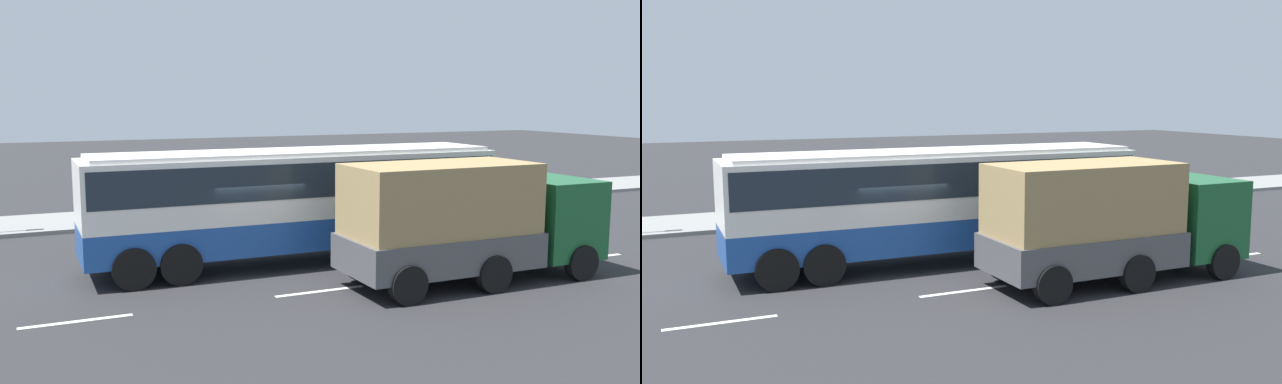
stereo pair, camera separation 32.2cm
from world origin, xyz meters
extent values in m
plane|color=#28282B|center=(0.00, 0.00, 0.00)|extent=(120.00, 120.00, 0.00)
cube|color=gray|center=(0.00, 9.37, 0.07)|extent=(80.00, 4.00, 0.15)
cube|color=white|center=(-4.97, -2.99, 0.00)|extent=(2.40, 0.16, 0.01)
cube|color=white|center=(0.86, -2.99, 0.00)|extent=(2.40, 0.16, 0.01)
cube|color=white|center=(6.20, -2.99, 0.00)|extent=(2.40, 0.16, 0.01)
cube|color=white|center=(9.86, -2.99, 0.00)|extent=(2.40, 0.16, 0.01)
cube|color=#1E4C9E|center=(1.54, 0.20, 1.00)|extent=(12.27, 2.57, 0.89)
cube|color=white|center=(1.54, 0.20, 2.32)|extent=(12.27, 2.57, 1.76)
cube|color=#1E2833|center=(1.54, 0.20, 2.57)|extent=(12.03, 2.60, 0.97)
cube|color=#1E2833|center=(7.62, 0.16, 2.41)|extent=(0.13, 2.29, 1.41)
cube|color=white|center=(1.54, 0.20, 3.26)|extent=(11.78, 2.41, 0.12)
cylinder|color=black|center=(6.07, 1.37, 0.55)|extent=(1.10, 0.31, 1.10)
cylinder|color=black|center=(6.06, -1.02, 0.55)|extent=(1.10, 0.31, 1.10)
cylinder|color=black|center=(-2.18, 1.42, 0.55)|extent=(1.10, 0.31, 1.10)
cylinder|color=black|center=(-2.20, -0.97, 0.55)|extent=(1.10, 0.31, 1.10)
cylinder|color=black|center=(-3.38, 1.43, 0.55)|extent=(1.10, 0.31, 1.10)
cylinder|color=black|center=(-3.40, -0.96, 0.55)|extent=(1.10, 0.31, 1.10)
cube|color=#19592D|center=(7.61, -3.66, 1.54)|extent=(1.94, 2.43, 2.13)
cube|color=#4C4C4F|center=(3.92, -3.69, 0.93)|extent=(5.08, 2.45, 0.90)
cube|color=#997F51|center=(3.92, -3.69, 2.28)|extent=(4.87, 2.36, 1.80)
cylinder|color=black|center=(7.66, -2.50, 0.48)|extent=(0.96, 0.29, 0.96)
cylinder|color=black|center=(7.68, -4.82, 0.48)|extent=(0.96, 0.29, 0.96)
cylinder|color=black|center=(4.77, -2.52, 0.48)|extent=(0.96, 0.29, 0.96)
cylinder|color=black|center=(4.79, -4.84, 0.48)|extent=(0.96, 0.29, 0.96)
cylinder|color=black|center=(2.28, -2.54, 0.48)|extent=(0.96, 0.29, 0.96)
cylinder|color=black|center=(2.30, -4.86, 0.48)|extent=(0.96, 0.29, 0.96)
cylinder|color=brown|center=(-2.77, 9.57, 0.59)|extent=(0.14, 0.14, 0.88)
cylinder|color=brown|center=(-2.67, 9.44, 0.59)|extent=(0.14, 0.14, 0.88)
cylinder|color=beige|center=(-2.72, 9.51, 1.35)|extent=(0.32, 0.32, 0.66)
sphere|color=#9E7051|center=(-2.72, 9.51, 1.80)|extent=(0.24, 0.24, 0.24)
cylinder|color=black|center=(1.37, 7.77, 0.56)|extent=(0.14, 0.14, 0.81)
cylinder|color=black|center=(1.25, 7.88, 0.56)|extent=(0.14, 0.14, 0.81)
cylinder|color=#2672B2|center=(1.31, 7.83, 1.27)|extent=(0.32, 0.32, 0.61)
sphere|color=tan|center=(1.31, 7.83, 1.68)|extent=(0.22, 0.22, 0.22)
camera|label=1|loc=(-6.06, -18.58, 4.91)|focal=39.17mm
camera|label=2|loc=(-6.36, -18.44, 4.91)|focal=39.17mm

